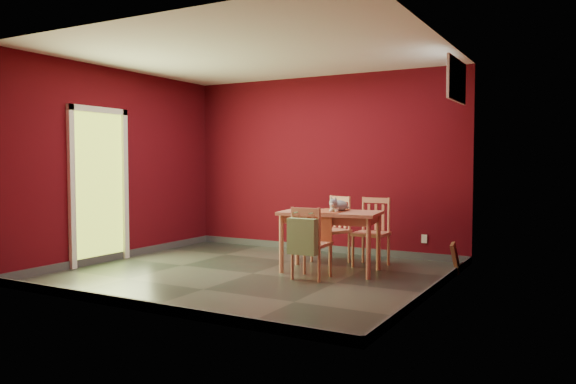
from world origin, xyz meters
The scene contains 13 objects.
ground centered at (0.00, 0.00, 0.00)m, with size 4.50×4.50×0.00m, color #2D342D.
room_shell centered at (0.00, 0.00, 0.05)m, with size 4.50×4.50×4.50m.
doorway centered at (-2.23, -0.40, 1.12)m, with size 0.06×1.01×2.13m.
window centered at (2.23, 1.00, 2.35)m, with size 0.05×0.90×0.50m.
outlet_plate centered at (1.60, 1.99, 0.30)m, with size 0.08×0.01×0.12m, color silver.
dining_table centered at (0.79, 0.58, 0.67)m, with size 1.31×0.89×0.76m.
table_runner centered at (0.79, 0.46, 0.71)m, with size 0.43×0.74×0.35m.
chair_far_left centered at (0.53, 1.22, 0.47)m, with size 0.55×0.55×0.91m.
chair_far_right centered at (1.11, 1.21, 0.46)m, with size 0.42×0.42×0.91m.
chair_near centered at (0.77, 0.06, 0.44)m, with size 0.42×0.42×0.86m.
tote_bag centered at (0.77, -0.15, 0.53)m, with size 0.35×0.20×0.49m.
cat centered at (0.88, 0.64, 0.86)m, with size 0.21×0.39×0.20m, color slate, non-canonical shape.
picture_frame centered at (2.19, 1.27, 0.18)m, with size 0.18×0.38×0.37m.
Camera 1 is at (3.73, -5.83, 1.38)m, focal length 35.00 mm.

